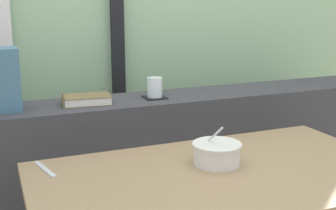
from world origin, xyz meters
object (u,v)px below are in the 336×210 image
object	(u,v)px
coaster_square	(155,97)
juice_glass	(155,88)
soup_bowl	(217,154)
closed_book	(86,100)
fork_utensil	(45,169)
breakfast_table	(220,197)

from	to	relation	value
coaster_square	juice_glass	distance (m)	0.04
coaster_square	juice_glass	size ratio (longest dim) A/B	1.08
soup_bowl	closed_book	bearing A→B (deg)	121.00
juice_glass	fork_utensil	bearing A→B (deg)	-144.80
breakfast_table	coaster_square	xyz separation A→B (m)	(-0.00, 0.64, 0.23)
coaster_square	fork_utensil	xyz separation A→B (m)	(-0.56, -0.39, -0.13)
closed_book	breakfast_table	bearing A→B (deg)	-63.48
soup_bowl	fork_utensil	world-z (taller)	soup_bowl
closed_book	fork_utensil	bearing A→B (deg)	-120.56
juice_glass	soup_bowl	distance (m)	0.58
closed_book	coaster_square	bearing A→B (deg)	-1.00
closed_book	fork_utensil	size ratio (longest dim) A/B	1.31
closed_book	juice_glass	bearing A→B (deg)	-1.00
soup_bowl	fork_utensil	size ratio (longest dim) A/B	1.05
juice_glass	soup_bowl	world-z (taller)	juice_glass
juice_glass	breakfast_table	bearing A→B (deg)	-89.90
breakfast_table	closed_book	size ratio (longest dim) A/B	5.77
soup_bowl	fork_utensil	xyz separation A→B (m)	(-0.58, 0.17, -0.04)
breakfast_table	juice_glass	world-z (taller)	juice_glass
closed_book	fork_utensil	world-z (taller)	closed_book
coaster_square	soup_bowl	world-z (taller)	soup_bowl
coaster_square	fork_utensil	world-z (taller)	coaster_square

